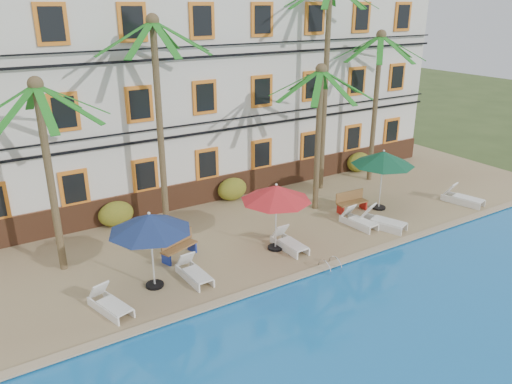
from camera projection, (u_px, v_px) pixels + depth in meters
ground at (326, 258)px, 19.14m from camera, size 100.00×100.00×0.00m
pool_deck at (257, 211)px, 23.05m from camera, size 30.00×12.00×0.25m
swimming_pool at (491, 359)px, 13.56m from camera, size 26.00×12.00×0.20m
pool_coping at (342, 261)px, 18.33m from camera, size 30.00×0.35×0.06m
hotel_building at (204, 83)px, 25.12m from camera, size 25.40×6.44×10.22m
palm_a at (46, 149)px, 16.31m from camera, size 4.42×4.42×6.80m
palm_b at (158, 99)px, 19.06m from camera, size 4.42×4.42×8.58m
palm_c at (319, 116)px, 21.59m from camera, size 4.42×4.42×6.56m
palm_d at (327, 62)px, 23.37m from camera, size 4.42×4.42×10.08m
palm_e at (377, 86)px, 25.08m from camera, size 4.42×4.42×7.70m
shrub_left at (116, 214)px, 21.09m from camera, size 1.50×0.90×1.10m
shrub_mid at (232, 189)px, 23.89m from camera, size 1.50×0.90×1.10m
shrub_right at (358, 162)px, 27.91m from camera, size 1.50×0.90×1.10m
umbrella_blue at (150, 223)px, 15.95m from camera, size 2.72×2.72×2.71m
umbrella_red at (276, 193)px, 18.50m from camera, size 2.69×2.69×2.69m
umbrella_green at (383, 159)px, 22.22m from camera, size 2.82×2.82×2.82m
lounger_a at (110, 303)px, 15.35m from camera, size 1.06×1.81×0.81m
lounger_b at (194, 272)px, 17.13m from camera, size 0.71×1.76×0.82m
lounger_c at (289, 242)px, 19.24m from camera, size 0.67×1.77×0.83m
lounger_d at (358, 220)px, 21.19m from camera, size 0.78×1.77×0.81m
lounger_e at (382, 221)px, 21.05m from camera, size 1.35×2.09×0.93m
lounger_f at (462, 198)px, 23.57m from camera, size 1.11×1.98×0.89m
bench_left at (178, 246)px, 18.52m from camera, size 1.57×0.95×0.93m
bench_right at (351, 201)px, 22.65m from camera, size 1.53×0.58×0.93m
pool_ladder at (330, 268)px, 17.93m from camera, size 0.54×0.74×0.74m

